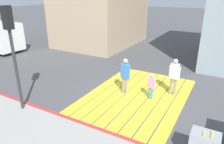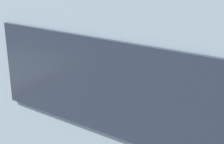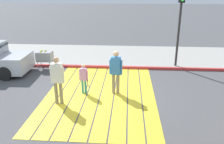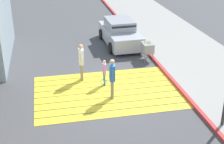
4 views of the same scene
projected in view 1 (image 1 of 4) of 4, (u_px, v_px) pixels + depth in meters
ground_plane at (137, 96)px, 10.17m from camera, size 120.00×120.00×0.00m
crosswalk_stripes at (137, 95)px, 10.16m from camera, size 6.40×4.35×0.01m
curb_painted at (101, 131)px, 7.50m from camera, size 0.16×40.00×0.13m
traffic_light_corner at (11, 39)px, 7.84m from camera, size 0.39×0.28×4.24m
tennis_ball_cart at (205, 141)px, 6.04m from camera, size 0.56×0.80×1.02m
pedestrian_adult_lead at (174, 74)px, 9.89m from camera, size 0.25×0.53×1.82m
pedestrian_adult_trailing at (125, 74)px, 9.99m from camera, size 0.28×0.52×1.79m
pedestrian_child_with_racket at (151, 85)px, 9.60m from camera, size 0.32×0.40×1.25m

